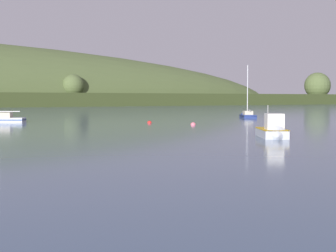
% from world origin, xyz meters
% --- Properties ---
extents(sailboat_far_left, '(4.59, 6.21, 10.29)m').
position_xyz_m(sailboat_far_left, '(43.64, 77.61, 0.18)').
color(sailboat_far_left, navy).
rests_on(sailboat_far_left, ground).
extents(fishing_boat_moored, '(4.38, 5.86, 3.43)m').
position_xyz_m(fishing_boat_moored, '(17.86, 39.52, 0.51)').
color(fishing_boat_moored, '#ADB2BC').
rests_on(fishing_boat_moored, ground).
extents(mooring_buoy_foreground, '(0.61, 0.61, 0.69)m').
position_xyz_m(mooring_buoy_foreground, '(19.83, 68.20, 0.00)').
color(mooring_buoy_foreground, red).
rests_on(mooring_buoy_foreground, ground).
extents(mooring_buoy_far_upstream, '(0.67, 0.67, 0.75)m').
position_xyz_m(mooring_buoy_far_upstream, '(22.59, 60.98, 0.00)').
color(mooring_buoy_far_upstream, '#E06675').
rests_on(mooring_buoy_far_upstream, ground).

